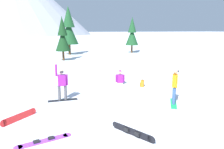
{
  "coord_description": "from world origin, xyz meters",
  "views": [
    {
      "loc": [
        -3.71,
        -7.63,
        3.66
      ],
      "look_at": [
        0.75,
        4.19,
        1.0
      ],
      "focal_mm": 33.93,
      "sensor_mm": 36.0,
      "label": 1
    }
  ],
  "objects": [
    {
      "name": "snowboarder_background",
      "position": [
        1.87,
        5.61,
        0.34
      ],
      "size": [
        0.93,
        1.79,
        0.98
      ],
      "color": "#B7B7BC",
      "rests_on": "ground_plane"
    },
    {
      "name": "snowboarder_midground",
      "position": [
        -2.38,
        3.31,
        0.91
      ],
      "size": [
        1.55,
        0.38,
        1.94
      ],
      "color": "black",
      "rests_on": "ground_plane"
    },
    {
      "name": "loose_snowboard_near_right",
      "position": [
        -3.56,
        -0.76,
        0.02
      ],
      "size": [
        1.92,
        0.61,
        0.09
      ],
      "color": "#993FD8",
      "rests_on": "ground_plane"
    },
    {
      "name": "pine_tree_leaning",
      "position": [
        1.62,
        24.72,
        3.88
      ],
      "size": [
        2.77,
        2.77,
        7.12
      ],
      "color": "#472D19",
      "rests_on": "ground_plane"
    },
    {
      "name": "loose_snowboard_far_spare",
      "position": [
        -0.62,
        -1.46,
        0.15
      ],
      "size": [
        0.91,
        1.72,
        0.29
      ],
      "color": "black",
      "rests_on": "ground_plane"
    },
    {
      "name": "backpack_orange",
      "position": [
        2.92,
        4.3,
        0.21
      ],
      "size": [
        0.37,
        0.38,
        0.47
      ],
      "color": "orange",
      "rests_on": "ground_plane"
    },
    {
      "name": "pine_tree_young",
      "position": [
        -0.17,
        18.63,
        2.88
      ],
      "size": [
        1.79,
        1.79,
        5.29
      ],
      "color": "#472D19",
      "rests_on": "ground_plane"
    },
    {
      "name": "snowboarder_foreground",
      "position": [
        2.81,
        0.8,
        0.95
      ],
      "size": [
        1.12,
        1.45,
        1.79
      ],
      "color": "#19B259",
      "rests_on": "ground_plane"
    },
    {
      "name": "loose_snowboard_near_left",
      "position": [
        -4.42,
        1.41,
        0.14
      ],
      "size": [
        1.35,
        1.18,
        0.28
      ],
      "color": "red",
      "rests_on": "ground_plane"
    },
    {
      "name": "ground_plane",
      "position": [
        0.0,
        0.0,
        0.0
      ],
      "size": [
        800.0,
        800.0,
        0.0
      ],
      "primitive_type": "plane",
      "color": "silver"
    },
    {
      "name": "pine_tree_twin",
      "position": [
        11.62,
        23.78,
        3.11
      ],
      "size": [
        2.06,
        2.06,
        5.71
      ],
      "color": "#472D19",
      "rests_on": "ground_plane"
    }
  ]
}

